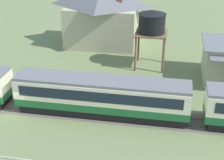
% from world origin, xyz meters
% --- Properties ---
extents(ground_plane, '(600.00, 600.00, 0.00)m').
position_xyz_m(ground_plane, '(0.00, 0.00, 0.00)').
color(ground_plane, '#707F51').
extents(passenger_train, '(55.58, 3.17, 3.93)m').
position_xyz_m(passenger_train, '(8.99, 1.33, 2.19)').
color(passenger_train, '#1E6033').
rests_on(passenger_train, ground_plane).
extents(railway_track, '(95.95, 3.60, 0.04)m').
position_xyz_m(railway_track, '(10.28, 1.33, 0.01)').
color(railway_track, '#665B51').
rests_on(railway_track, ground_plane).
extents(station_house_grey_roof, '(11.43, 8.13, 9.12)m').
position_xyz_m(station_house_grey_roof, '(4.65, 21.50, 4.72)').
color(station_house_grey_roof, '#BCB293').
rests_on(station_house_grey_roof, ground_plane).
extents(water_tower, '(4.02, 4.02, 7.67)m').
position_xyz_m(water_tower, '(12.58, 14.22, 5.98)').
color(water_tower, brown).
rests_on(water_tower, ground_plane).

